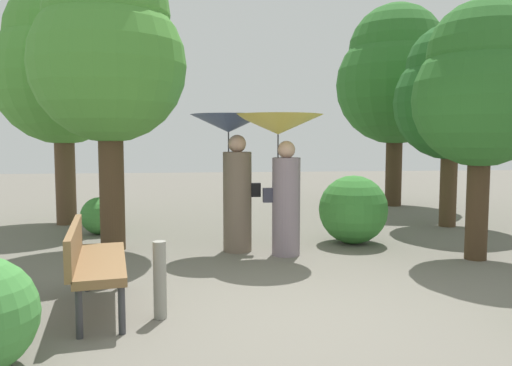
{
  "coord_description": "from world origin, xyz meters",
  "views": [
    {
      "loc": [
        -0.89,
        -4.52,
        1.64
      ],
      "look_at": [
        0.0,
        3.22,
        0.95
      ],
      "focal_mm": 35.24,
      "sensor_mm": 36.0,
      "label": 1
    }
  ],
  "objects_px": {
    "tree_mid_right": "(482,86)",
    "tree_far_back": "(396,75)",
    "person_left": "(233,159)",
    "tree_near_right": "(452,93)",
    "park_bench": "(92,258)",
    "tree_mid_left": "(108,50)",
    "tree_near_left": "(62,65)",
    "person_right": "(281,152)",
    "path_marker_post": "(160,280)"
  },
  "relations": [
    {
      "from": "tree_mid_right",
      "to": "tree_far_back",
      "type": "relative_size",
      "value": 0.72
    },
    {
      "from": "tree_mid_right",
      "to": "park_bench",
      "type": "bearing_deg",
      "value": -162.15
    },
    {
      "from": "person_left",
      "to": "tree_far_back",
      "type": "bearing_deg",
      "value": -40.57
    },
    {
      "from": "person_right",
      "to": "park_bench",
      "type": "bearing_deg",
      "value": 136.58
    },
    {
      "from": "person_right",
      "to": "path_marker_post",
      "type": "distance_m",
      "value": 3.01
    },
    {
      "from": "park_bench",
      "to": "tree_near_left",
      "type": "bearing_deg",
      "value": 7.16
    },
    {
      "from": "person_left",
      "to": "tree_near_right",
      "type": "distance_m",
      "value": 4.6
    },
    {
      "from": "person_right",
      "to": "tree_near_right",
      "type": "xyz_separation_m",
      "value": [
        3.5,
        1.95,
        1.03
      ]
    },
    {
      "from": "tree_mid_left",
      "to": "path_marker_post",
      "type": "relative_size",
      "value": 6.02
    },
    {
      "from": "person_right",
      "to": "park_bench",
      "type": "distance_m",
      "value": 3.14
    },
    {
      "from": "tree_mid_left",
      "to": "tree_mid_right",
      "type": "xyz_separation_m",
      "value": [
        5.02,
        -1.17,
        -0.57
      ]
    },
    {
      "from": "path_marker_post",
      "to": "park_bench",
      "type": "bearing_deg",
      "value": 156.82
    },
    {
      "from": "tree_mid_left",
      "to": "park_bench",
      "type": "bearing_deg",
      "value": -84.62
    },
    {
      "from": "person_right",
      "to": "path_marker_post",
      "type": "bearing_deg",
      "value": 150.09
    },
    {
      "from": "person_right",
      "to": "tree_mid_left",
      "type": "distance_m",
      "value": 2.88
    },
    {
      "from": "park_bench",
      "to": "tree_mid_right",
      "type": "height_order",
      "value": "tree_mid_right"
    },
    {
      "from": "person_left",
      "to": "tree_mid_left",
      "type": "relative_size",
      "value": 0.46
    },
    {
      "from": "tree_near_left",
      "to": "tree_mid_right",
      "type": "relative_size",
      "value": 1.31
    },
    {
      "from": "person_right",
      "to": "tree_near_left",
      "type": "distance_m",
      "value": 5.01
    },
    {
      "from": "tree_mid_left",
      "to": "tree_far_back",
      "type": "xyz_separation_m",
      "value": [
        6.01,
        4.25,
        0.27
      ]
    },
    {
      "from": "person_left",
      "to": "tree_far_back",
      "type": "relative_size",
      "value": 0.41
    },
    {
      "from": "tree_near_right",
      "to": "tree_mid_left",
      "type": "xyz_separation_m",
      "value": [
        -5.91,
        -1.33,
        0.42
      ]
    },
    {
      "from": "tree_mid_left",
      "to": "path_marker_post",
      "type": "bearing_deg",
      "value": -73.1
    },
    {
      "from": "tree_mid_right",
      "to": "tree_far_back",
      "type": "distance_m",
      "value": 5.57
    },
    {
      "from": "tree_near_left",
      "to": "path_marker_post",
      "type": "height_order",
      "value": "tree_near_left"
    },
    {
      "from": "park_bench",
      "to": "tree_near_left",
      "type": "height_order",
      "value": "tree_near_left"
    },
    {
      "from": "tree_mid_left",
      "to": "person_left",
      "type": "bearing_deg",
      "value": -9.42
    },
    {
      "from": "tree_mid_left",
      "to": "tree_mid_right",
      "type": "height_order",
      "value": "tree_mid_left"
    },
    {
      "from": "park_bench",
      "to": "tree_mid_right",
      "type": "bearing_deg",
      "value": -81.58
    },
    {
      "from": "tree_near_left",
      "to": "tree_near_right",
      "type": "height_order",
      "value": "tree_near_left"
    },
    {
      "from": "person_right",
      "to": "tree_near_right",
      "type": "relative_size",
      "value": 0.53
    },
    {
      "from": "person_right",
      "to": "tree_near_left",
      "type": "relative_size",
      "value": 0.43
    },
    {
      "from": "park_bench",
      "to": "tree_mid_left",
      "type": "bearing_deg",
      "value": -4.04
    },
    {
      "from": "person_right",
      "to": "park_bench",
      "type": "relative_size",
      "value": 1.27
    },
    {
      "from": "tree_mid_left",
      "to": "tree_far_back",
      "type": "relative_size",
      "value": 0.89
    },
    {
      "from": "tree_near_left",
      "to": "path_marker_post",
      "type": "distance_m",
      "value": 6.39
    },
    {
      "from": "park_bench",
      "to": "tree_mid_left",
      "type": "height_order",
      "value": "tree_mid_left"
    },
    {
      "from": "person_left",
      "to": "tree_mid_right",
      "type": "bearing_deg",
      "value": -102.54
    },
    {
      "from": "person_right",
      "to": "tree_mid_left",
      "type": "relative_size",
      "value": 0.46
    },
    {
      "from": "park_bench",
      "to": "tree_near_right",
      "type": "height_order",
      "value": "tree_near_right"
    },
    {
      "from": "tree_near_left",
      "to": "path_marker_post",
      "type": "bearing_deg",
      "value": -68.03
    },
    {
      "from": "person_right",
      "to": "tree_mid_left",
      "type": "bearing_deg",
      "value": 78.07
    },
    {
      "from": "tree_mid_right",
      "to": "path_marker_post",
      "type": "bearing_deg",
      "value": -156.21
    },
    {
      "from": "tree_near_right",
      "to": "tree_far_back",
      "type": "height_order",
      "value": "tree_far_back"
    },
    {
      "from": "person_right",
      "to": "path_marker_post",
      "type": "relative_size",
      "value": 2.76
    },
    {
      "from": "person_left",
      "to": "path_marker_post",
      "type": "distance_m",
      "value": 3.0
    },
    {
      "from": "tree_far_back",
      "to": "person_left",
      "type": "bearing_deg",
      "value": -133.13
    },
    {
      "from": "person_right",
      "to": "tree_mid_left",
      "type": "height_order",
      "value": "tree_mid_left"
    },
    {
      "from": "tree_mid_right",
      "to": "tree_far_back",
      "type": "bearing_deg",
      "value": 79.62
    },
    {
      "from": "person_left",
      "to": "tree_mid_right",
      "type": "distance_m",
      "value": 3.52
    }
  ]
}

